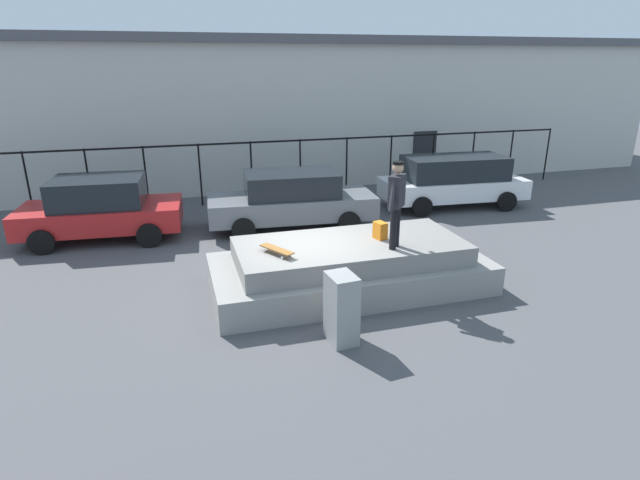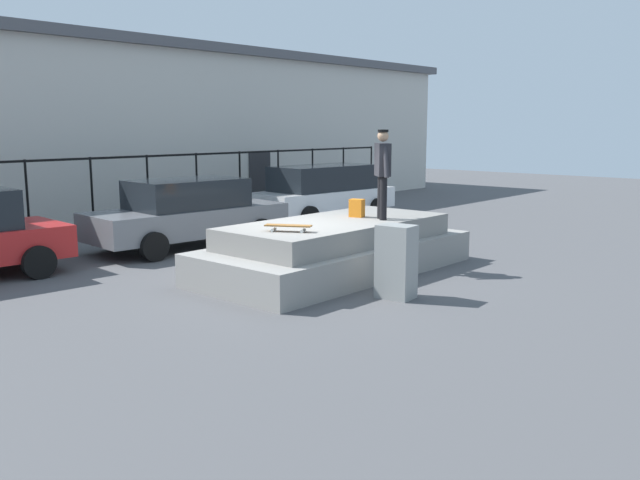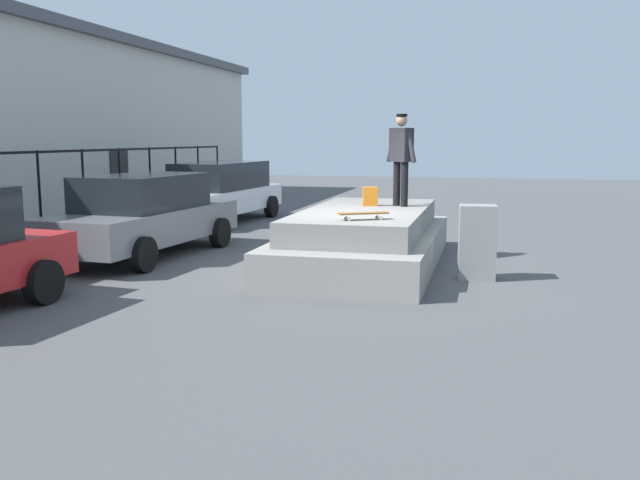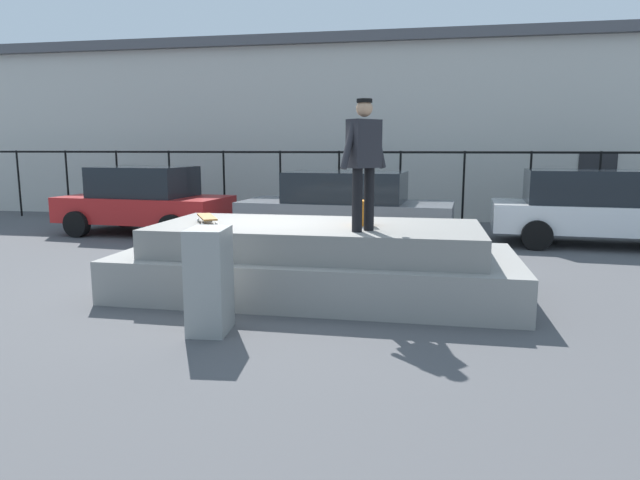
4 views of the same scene
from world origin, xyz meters
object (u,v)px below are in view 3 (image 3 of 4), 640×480
Objects in this scene: utility_box at (477,242)px; skateboard at (363,214)px; car_grey_sedan_mid at (143,214)px; car_white_hatchback_far at (221,190)px; skateboarder at (401,153)px; backpack at (370,196)px.

skateboard is at bearing 106.69° from utility_box.
car_grey_sedan_mid is 5.70m from car_white_hatchback_far.
skateboarder is 5.24m from car_grey_sedan_mid.
car_white_hatchback_far is at bearing 6.69° from car_grey_sedan_mid.
backpack is at bearing 47.39° from utility_box.
car_white_hatchback_far reaches higher than utility_box.
car_grey_sedan_mid reaches higher than skateboard.
skateboard is at bearing -142.80° from car_white_hatchback_far.
utility_box is at bearing -96.01° from car_grey_sedan_mid.
car_white_hatchback_far reaches higher than skateboard.
skateboard is 0.66× the size of utility_box.
skateboarder reaches higher than car_white_hatchback_far.
skateboarder is at bearing -79.24° from car_grey_sedan_mid.
car_grey_sedan_mid is (-0.89, 4.42, -0.38)m from backpack.
utility_box reaches higher than skateboard.
skateboard is 0.17× the size of car_white_hatchback_far.
car_white_hatchback_far is (7.09, 5.38, -0.24)m from skateboard.
backpack is 6.98m from car_white_hatchback_far.
skateboard is 8.90m from car_white_hatchback_far.
car_white_hatchback_far is 9.58m from utility_box.
skateboarder is 2.16× the size of skateboard.
car_white_hatchback_far is at bearing 37.20° from skateboard.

